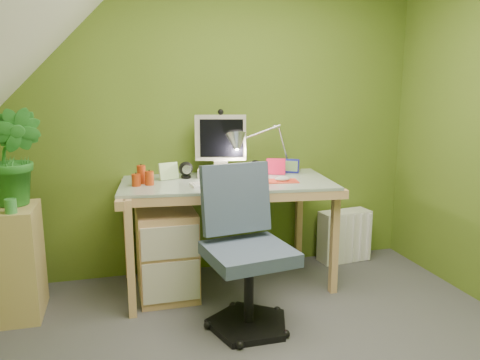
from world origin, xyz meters
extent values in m
cube|color=#587423|center=(0.00, 1.60, 1.20)|extent=(3.20, 0.01, 2.40)
cube|color=white|center=(-0.12, 1.09, 0.81)|extent=(0.42, 0.17, 0.02)
cube|color=red|center=(0.34, 1.09, 0.81)|extent=(0.24, 0.19, 0.01)
ellipsoid|color=silver|center=(0.34, 1.09, 0.82)|extent=(0.12, 0.09, 0.04)
cylinder|color=#953A15|center=(0.14, 1.15, 0.85)|extent=(0.08, 0.08, 0.09)
cube|color=red|center=(0.38, 1.35, 0.87)|extent=(0.14, 0.07, 0.12)
cube|color=navy|center=(0.52, 1.39, 0.86)|extent=(0.12, 0.08, 0.11)
cube|color=#BAE29B|center=(-0.44, 1.37, 0.87)|extent=(0.14, 0.07, 0.12)
cube|color=tan|center=(-1.45, 1.12, 0.36)|extent=(0.27, 0.42, 0.73)
imported|color=#2B7F2A|center=(-1.42, 1.17, 1.04)|extent=(0.40, 0.35, 0.62)
cylinder|color=green|center=(-1.43, 0.97, 0.77)|extent=(0.08, 0.08, 0.09)
cube|color=white|center=(1.05, 1.46, 0.22)|extent=(0.45, 0.22, 0.43)
camera|label=1|loc=(-0.80, -2.00, 1.49)|focal=35.00mm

